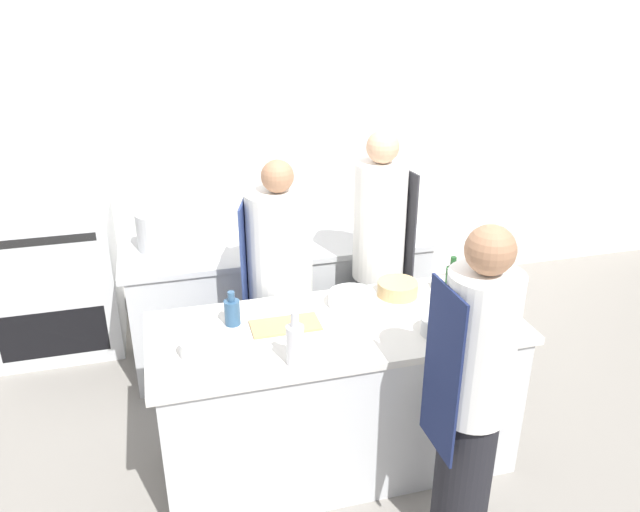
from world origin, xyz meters
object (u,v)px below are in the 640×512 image
Objects in this scene: oven_range at (54,284)px; bowl_ceramic_blue at (352,299)px; chef_at_stove at (378,264)px; bottle_wine at (295,343)px; bowl_prep_small at (196,347)px; stockpot at (160,230)px; bowl_wooden_salad at (398,289)px; bowl_mixing_large at (439,326)px; bottle_vinegar at (232,311)px; chef_at_prep_near at (472,398)px; chef_at_pass_far at (280,291)px; bottle_cooking_oil at (452,280)px; bottle_olive_oil at (480,323)px.

oven_range is 2.41m from bowl_ceramic_blue.
bottle_wine is at bearing -46.77° from chef_at_stove.
stockpot is at bearing 95.04° from bowl_prep_small.
stockpot is (-1.34, 0.62, 0.13)m from chef_at_stove.
chef_at_stove is 7.54× the size of bowl_wooden_salad.
bottle_wine reaches higher than bowl_mixing_large.
bowl_prep_small reaches higher than bowl_ceramic_blue.
bottle_wine is at bearing -144.01° from bowl_wooden_salad.
bottle_vinegar reaches higher than oven_range.
chef_at_prep_near is 0.96× the size of chef_at_stove.
bowl_wooden_salad is 1.68m from stockpot.
bowl_ceramic_blue is (-0.33, -0.48, 0.04)m from chef_at_stove.
chef_at_pass_far is 1.04m from bottle_cooking_oil.
stockpot is at bearing 109.85° from bottle_wine.
stockpot is (-0.33, 1.14, 0.05)m from bottle_vinegar.
bottle_vinegar reaches higher than bowl_ceramic_blue.
chef_at_stove reaches higher than bottle_cooking_oil.
oven_range is 4.23× the size of bottle_cooking_oil.
bowl_prep_small is (-0.56, -0.71, 0.12)m from chef_at_pass_far.
chef_at_pass_far is 0.55m from bowl_ceramic_blue.
bowl_wooden_salad is (2.11, -1.49, 0.42)m from oven_range.
chef_at_stove is (0.05, 1.38, 0.04)m from chef_at_prep_near.
oven_range reaches higher than bowl_mixing_large.
oven_range is 3.23m from chef_at_prep_near.
chef_at_prep_near is 5.99× the size of bottle_wine.
bowl_ceramic_blue is 0.89× the size of stockpot.
bowl_mixing_large is (-0.25, -0.37, -0.05)m from bottle_cooking_oil.
bowl_wooden_salad is (-0.30, 0.08, -0.05)m from bottle_cooking_oil.
chef_at_stove is 0.44m from bowl_wooden_salad.
chef_at_stove is 1.01m from bottle_olive_oil.
chef_at_prep_near is at bearing -29.98° from bottle_wine.
bottle_vinegar is 1.18× the size of bowl_prep_small.
chef_at_pass_far is 10.10× the size of bowl_prep_small.
bottle_vinegar is (-1.20, 0.46, -0.01)m from bottle_olive_oil.
chef_at_prep_near is 6.93× the size of bottle_cooking_oil.
bowl_prep_small is at bearing -130.71° from bottle_vinegar.
chef_at_stove is 0.59m from bottle_cooking_oil.
chef_at_pass_far is at bearing 128.09° from bowl_ceramic_blue.
chef_at_stove reaches higher than bowl_ceramic_blue.
bottle_vinegar reaches higher than bowl_prep_small.
chef_at_stove is 9.58× the size of bowl_mixing_large.
bottle_cooking_oil is at bearing 56.28° from bowl_mixing_large.
bowl_prep_small is (-1.22, -0.77, 0.05)m from chef_at_stove.
bottle_wine is at bearing -156.47° from bottle_cooking_oil.
bowl_prep_small is 0.70× the size of bowl_wooden_salad.
chef_at_stove is at bearing 100.76° from bottle_olive_oil.
chef_at_stove is 1.07× the size of chef_at_pass_far.
bowl_wooden_salad is at bearing -2.39° from chef_at_prep_near.
bowl_mixing_large is 1.13× the size of bowl_prep_small.
bottle_wine is 0.50m from bowl_prep_small.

